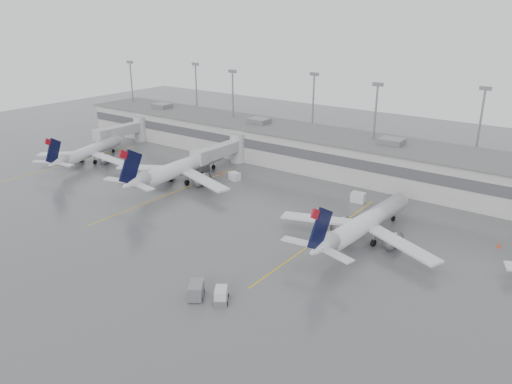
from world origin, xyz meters
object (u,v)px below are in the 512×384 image
Objects in this scene: jet_far_left at (88,151)px; jet_mid_left at (180,168)px; jet_mid_right at (364,223)px; baggage_tug at (221,296)px.

jet_mid_left reaches higher than jet_far_left.
jet_mid_left reaches higher than jet_mid_right.
jet_mid_left is 48.21m from baggage_tug.
baggage_tug is (65.62, -28.09, -2.16)m from jet_far_left.
baggage_tug is (37.20, -30.56, -2.69)m from jet_mid_left.
jet_mid_left is at bearing 106.21° from baggage_tug.
baggage_tug is at bearing -39.85° from jet_far_left.
jet_mid_right is 28.15m from baggage_tug.
jet_far_left is 0.88× the size of jet_mid_right.
jet_far_left is at bearing 122.44° from baggage_tug.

